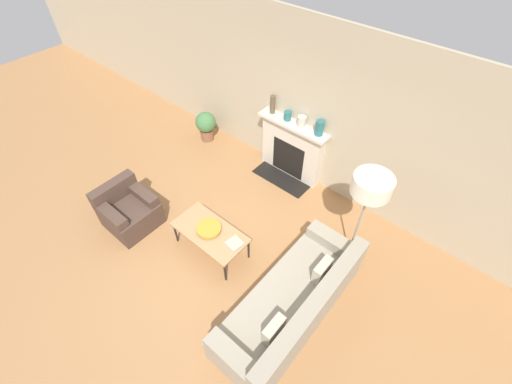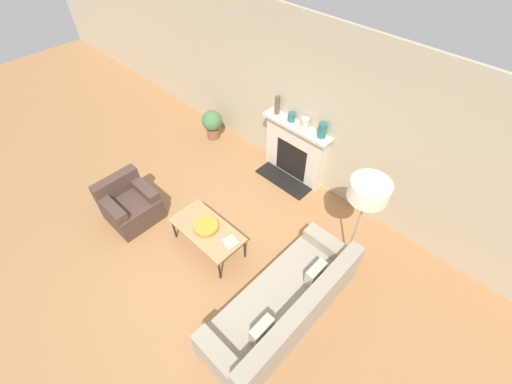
{
  "view_description": "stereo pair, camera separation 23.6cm",
  "coord_description": "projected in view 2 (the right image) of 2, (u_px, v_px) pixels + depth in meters",
  "views": [
    {
      "loc": [
        2.49,
        -1.75,
        4.58
      ],
      "look_at": [
        -0.02,
        1.21,
        0.45
      ],
      "focal_mm": 24.0,
      "sensor_mm": 36.0,
      "label": 1
    },
    {
      "loc": [
        2.66,
        -1.59,
        4.58
      ],
      "look_at": [
        -0.02,
        1.21,
        0.45
      ],
      "focal_mm": 24.0,
      "sensor_mm": 36.0,
      "label": 2
    }
  ],
  "objects": [
    {
      "name": "wall_back",
      "position": [
        312.0,
        109.0,
        5.57
      ],
      "size": [
        18.0,
        0.06,
        2.9
      ],
      "color": "#BCAD8E",
      "rests_on": "ground_plane"
    },
    {
      "name": "floor_lamp",
      "position": [
        368.0,
        194.0,
        4.29
      ],
      "size": [
        0.52,
        0.52,
        1.64
      ],
      "color": "gray",
      "rests_on": "ground_plane"
    },
    {
      "name": "fireplace",
      "position": [
        295.0,
        151.0,
        6.23
      ],
      "size": [
        1.35,
        0.59,
        1.14
      ],
      "color": "beige",
      "rests_on": "ground_plane"
    },
    {
      "name": "ground_plane",
      "position": [
        204.0,
        253.0,
        5.39
      ],
      "size": [
        18.0,
        18.0,
        0.0
      ],
      "primitive_type": "plane",
      "color": "#A87547"
    },
    {
      "name": "mantel_vase_center_left",
      "position": [
        291.0,
        117.0,
        5.82
      ],
      "size": [
        0.13,
        0.13,
        0.16
      ],
      "color": "#28666B",
      "rests_on": "fireplace"
    },
    {
      "name": "book",
      "position": [
        230.0,
        242.0,
        4.96
      ],
      "size": [
        0.24,
        0.24,
        0.02
      ],
      "rotation": [
        0.0,
        0.0,
        -0.15
      ],
      "color": "#B2A893",
      "rests_on": "coffee_table"
    },
    {
      "name": "couch",
      "position": [
        284.0,
        306.0,
        4.47
      ],
      "size": [
        0.88,
        2.3,
        0.8
      ],
      "rotation": [
        0.0,
        0.0,
        -1.57
      ],
      "color": "#9E937F",
      "rests_on": "ground_plane"
    },
    {
      "name": "armchair_near",
      "position": [
        130.0,
        205.0,
        5.69
      ],
      "size": [
        0.78,
        0.77,
        0.75
      ],
      "rotation": [
        0.0,
        0.0,
        1.57
      ],
      "color": "#4C382D",
      "rests_on": "ground_plane"
    },
    {
      "name": "mantel_vase_right",
      "position": [
        322.0,
        130.0,
        5.48
      ],
      "size": [
        0.14,
        0.14,
        0.26
      ],
      "color": "#28666B",
      "rests_on": "fireplace"
    },
    {
      "name": "mantel_vase_center_right",
      "position": [
        305.0,
        123.0,
        5.67
      ],
      "size": [
        0.15,
        0.15,
        0.19
      ],
      "color": "beige",
      "rests_on": "fireplace"
    },
    {
      "name": "bowl",
      "position": [
        206.0,
        226.0,
        5.13
      ],
      "size": [
        0.37,
        0.37,
        0.07
      ],
      "color": "#BC8E2D",
      "rests_on": "coffee_table"
    },
    {
      "name": "potted_plant",
      "position": [
        212.0,
        123.0,
        7.14
      ],
      "size": [
        0.42,
        0.42,
        0.64
      ],
      "color": "brown",
      "rests_on": "ground_plane"
    },
    {
      "name": "mantel_vase_left",
      "position": [
        277.0,
        105.0,
        5.92
      ],
      "size": [
        0.09,
        0.09,
        0.33
      ],
      "color": "brown",
      "rests_on": "fireplace"
    },
    {
      "name": "coffee_table",
      "position": [
        207.0,
        230.0,
        5.16
      ],
      "size": [
        1.16,
        0.59,
        0.46
      ],
      "color": "tan",
      "rests_on": "ground_plane"
    }
  ]
}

